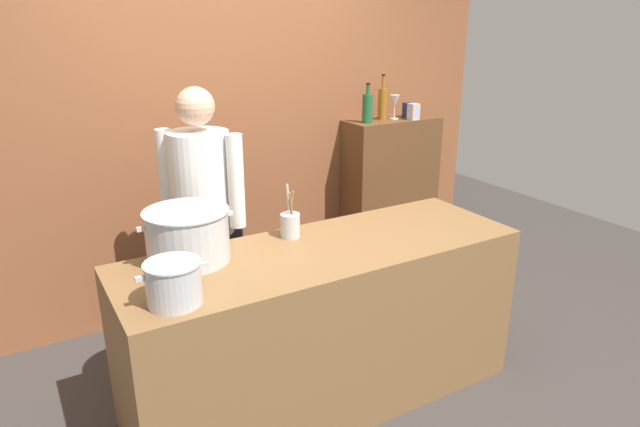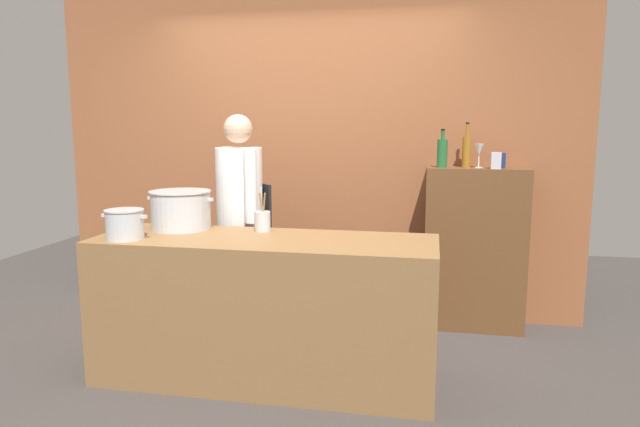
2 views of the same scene
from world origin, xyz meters
The scene contains 13 objects.
ground_plane centered at (0.00, 0.00, 0.00)m, with size 8.00×8.00×0.00m, color #383330.
brick_back_panel centered at (0.00, 1.40, 1.50)m, with size 4.40×0.10×3.00m, color brown.
prep_counter centered at (0.00, 0.00, 0.45)m, with size 2.09×0.70×0.90m, color brown.
bar_cabinet centered at (1.33, 1.19, 0.63)m, with size 0.76×0.32×1.26m, color brown.
chef centered at (-0.39, 0.68, 0.96)m, with size 0.43×0.45×1.66m.
stockpot_large centered at (-0.64, 0.20, 1.03)m, with size 0.46×0.40×0.25m.
stockpot_small centered at (-0.82, -0.19, 0.99)m, with size 0.30×0.23×0.18m.
utensil_crock centered at (-0.08, 0.22, 0.97)m, with size 0.10×0.10×0.29m.
wine_bottle_amber centered at (1.24, 1.21, 1.39)m, with size 0.07×0.07×0.34m.
wine_bottle_green centered at (1.06, 1.15, 1.37)m, with size 0.08×0.08×0.29m.
wine_glass_short centered at (1.33, 1.17, 1.39)m, with size 0.07×0.07×0.18m.
spice_tin_navy centered at (1.49, 1.18, 1.32)m, with size 0.08×0.08×0.11m, color navy.
spice_tin_silver centered at (1.45, 1.08, 1.32)m, with size 0.07×0.07×0.12m, color #B2B2B7.
Camera 1 is at (-1.34, -2.23, 2.00)m, focal length 31.20 mm.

